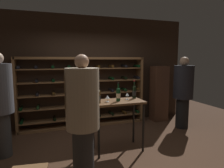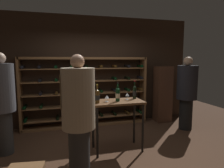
{
  "view_description": "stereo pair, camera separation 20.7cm",
  "coord_description": "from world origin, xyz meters",
  "px_view_note": "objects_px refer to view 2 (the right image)",
  "views": [
    {
      "loc": [
        -1.19,
        -3.48,
        1.77
      ],
      "look_at": [
        0.05,
        0.2,
        1.29
      ],
      "focal_mm": 31.41,
      "sensor_mm": 36.0,
      "label": 1
    },
    {
      "loc": [
        -0.99,
        -3.54,
        1.77
      ],
      "look_at": [
        0.05,
        0.2,
        1.29
      ],
      "focal_mm": 31.41,
      "sensor_mm": 36.0,
      "label": 2
    }
  ],
  "objects_px": {
    "tasting_table": "(117,108)",
    "wine_bottle_amber_reserve": "(118,94)",
    "person_guest_khaki": "(187,90)",
    "wine_bottle_red_label": "(97,96)",
    "person_bystander_dark_jacket": "(79,113)",
    "person_host_in_suit": "(2,99)",
    "wine_rack": "(87,92)",
    "wine_glass_stemmed_left": "(107,97)",
    "wine_glass_stemmed_center": "(127,95)",
    "display_cabinet": "(163,94)",
    "wine_bottle_black_capsule": "(135,92)"
  },
  "relations": [
    {
      "from": "display_cabinet",
      "to": "wine_bottle_black_capsule",
      "type": "distance_m",
      "value": 1.93
    },
    {
      "from": "person_bystander_dark_jacket",
      "to": "wine_rack",
      "type": "bearing_deg",
      "value": -5.14
    },
    {
      "from": "person_guest_khaki",
      "to": "person_host_in_suit",
      "type": "relative_size",
      "value": 0.97
    },
    {
      "from": "person_bystander_dark_jacket",
      "to": "person_host_in_suit",
      "type": "distance_m",
      "value": 1.75
    },
    {
      "from": "wine_glass_stemmed_center",
      "to": "person_bystander_dark_jacket",
      "type": "bearing_deg",
      "value": -140.64
    },
    {
      "from": "display_cabinet",
      "to": "wine_glass_stemmed_left",
      "type": "xyz_separation_m",
      "value": [
        -2.02,
        -1.43,
        0.28
      ]
    },
    {
      "from": "wine_glass_stemmed_left",
      "to": "person_bystander_dark_jacket",
      "type": "bearing_deg",
      "value": -128.29
    },
    {
      "from": "wine_rack",
      "to": "person_guest_khaki",
      "type": "bearing_deg",
      "value": -21.68
    },
    {
      "from": "wine_rack",
      "to": "wine_glass_stemmed_left",
      "type": "relative_size",
      "value": 27.26
    },
    {
      "from": "person_guest_khaki",
      "to": "wine_glass_stemmed_center",
      "type": "relative_size",
      "value": 13.93
    },
    {
      "from": "person_guest_khaki",
      "to": "wine_rack",
      "type": "bearing_deg",
      "value": -25.83
    },
    {
      "from": "tasting_table",
      "to": "wine_bottle_red_label",
      "type": "relative_size",
      "value": 2.83
    },
    {
      "from": "person_guest_khaki",
      "to": "display_cabinet",
      "type": "relative_size",
      "value": 1.16
    },
    {
      "from": "wine_bottle_red_label",
      "to": "wine_bottle_black_capsule",
      "type": "relative_size",
      "value": 0.94
    },
    {
      "from": "tasting_table",
      "to": "wine_bottle_red_label",
      "type": "bearing_deg",
      "value": -168.87
    },
    {
      "from": "tasting_table",
      "to": "person_guest_khaki",
      "type": "height_order",
      "value": "person_guest_khaki"
    },
    {
      "from": "wine_rack",
      "to": "display_cabinet",
      "type": "relative_size",
      "value": 2.09
    },
    {
      "from": "display_cabinet",
      "to": "wine_rack",
      "type": "bearing_deg",
      "value": 174.95
    },
    {
      "from": "wine_rack",
      "to": "person_guest_khaki",
      "type": "height_order",
      "value": "person_guest_khaki"
    },
    {
      "from": "person_bystander_dark_jacket",
      "to": "person_guest_khaki",
      "type": "bearing_deg",
      "value": -57.18
    },
    {
      "from": "tasting_table",
      "to": "wine_glass_stemmed_left",
      "type": "height_order",
      "value": "wine_glass_stemmed_left"
    },
    {
      "from": "display_cabinet",
      "to": "wine_bottle_black_capsule",
      "type": "bearing_deg",
      "value": -137.32
    },
    {
      "from": "person_bystander_dark_jacket",
      "to": "wine_bottle_red_label",
      "type": "relative_size",
      "value": 5.31
    },
    {
      "from": "wine_rack",
      "to": "person_host_in_suit",
      "type": "xyz_separation_m",
      "value": [
        -1.74,
        -1.19,
        0.13
      ]
    },
    {
      "from": "person_host_in_suit",
      "to": "wine_rack",
      "type": "bearing_deg",
      "value": -176.41
    },
    {
      "from": "wine_bottle_amber_reserve",
      "to": "wine_glass_stemmed_center",
      "type": "xyz_separation_m",
      "value": [
        0.23,
        0.1,
        -0.04
      ]
    },
    {
      "from": "wine_rack",
      "to": "wine_bottle_red_label",
      "type": "height_order",
      "value": "wine_rack"
    },
    {
      "from": "wine_rack",
      "to": "person_guest_khaki",
      "type": "xyz_separation_m",
      "value": [
        2.39,
        -0.95,
        0.09
      ]
    },
    {
      "from": "wine_rack",
      "to": "wine_bottle_amber_reserve",
      "type": "relative_size",
      "value": 9.33
    },
    {
      "from": "tasting_table",
      "to": "person_host_in_suit",
      "type": "bearing_deg",
      "value": 168.63
    },
    {
      "from": "person_guest_khaki",
      "to": "wine_bottle_red_label",
      "type": "distance_m",
      "value": 2.56
    },
    {
      "from": "wine_rack",
      "to": "display_cabinet",
      "type": "bearing_deg",
      "value": -5.05
    },
    {
      "from": "tasting_table",
      "to": "wine_bottle_amber_reserve",
      "type": "relative_size",
      "value": 2.76
    },
    {
      "from": "tasting_table",
      "to": "display_cabinet",
      "type": "relative_size",
      "value": 0.62
    },
    {
      "from": "person_guest_khaki",
      "to": "wine_glass_stemmed_center",
      "type": "distance_m",
      "value": 1.9
    },
    {
      "from": "person_host_in_suit",
      "to": "wine_bottle_amber_reserve",
      "type": "distance_m",
      "value": 2.14
    },
    {
      "from": "tasting_table",
      "to": "wine_bottle_amber_reserve",
      "type": "height_order",
      "value": "wine_bottle_amber_reserve"
    },
    {
      "from": "person_host_in_suit",
      "to": "wine_bottle_amber_reserve",
      "type": "relative_size",
      "value": 5.34
    },
    {
      "from": "wine_bottle_red_label",
      "to": "wine_bottle_amber_reserve",
      "type": "relative_size",
      "value": 0.98
    },
    {
      "from": "wine_rack",
      "to": "wine_bottle_black_capsule",
      "type": "xyz_separation_m",
      "value": [
        0.76,
        -1.48,
        0.2
      ]
    },
    {
      "from": "person_bystander_dark_jacket",
      "to": "wine_glass_stemmed_left",
      "type": "bearing_deg",
      "value": -32.29
    },
    {
      "from": "person_host_in_suit",
      "to": "wine_glass_stemmed_center",
      "type": "bearing_deg",
      "value": 140.75
    },
    {
      "from": "wine_bottle_amber_reserve",
      "to": "wine_glass_stemmed_center",
      "type": "relative_size",
      "value": 2.69
    },
    {
      "from": "person_guest_khaki",
      "to": "display_cabinet",
      "type": "height_order",
      "value": "person_guest_khaki"
    },
    {
      "from": "wine_rack",
      "to": "wine_glass_stemmed_left",
      "type": "height_order",
      "value": "wine_rack"
    },
    {
      "from": "person_bystander_dark_jacket",
      "to": "person_guest_khaki",
      "type": "height_order",
      "value": "person_bystander_dark_jacket"
    },
    {
      "from": "display_cabinet",
      "to": "wine_bottle_black_capsule",
      "type": "relative_size",
      "value": 4.28
    },
    {
      "from": "wine_rack",
      "to": "person_bystander_dark_jacket",
      "type": "xyz_separation_m",
      "value": [
        -0.47,
        -2.39,
        0.1
      ]
    },
    {
      "from": "wine_bottle_black_capsule",
      "to": "display_cabinet",
      "type": "bearing_deg",
      "value": 42.68
    },
    {
      "from": "display_cabinet",
      "to": "wine_bottle_red_label",
      "type": "xyz_separation_m",
      "value": [
        -2.21,
        -1.5,
        0.32
      ]
    }
  ]
}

